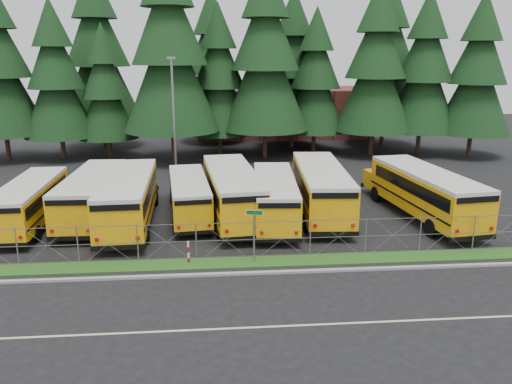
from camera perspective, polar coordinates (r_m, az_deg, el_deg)
The scene contains 30 objects.
ground at distance 27.60m, azimuth 1.66°, elevation -6.58°, with size 120.00×120.00×0.00m, color black.
curb at distance 24.76m, azimuth 2.47°, elevation -9.15°, with size 50.00×0.25×0.12m, color gray.
grass_verge at distance 26.04m, azimuth 2.08°, elevation -7.92°, with size 50.00×1.40×0.06m, color #204B15.
road_lane_line at distance 20.48m, azimuth 4.23°, elevation -14.99°, with size 50.00×0.12×0.01m, color beige.
chainlink_fence at distance 26.31m, azimuth 1.92°, elevation -5.38°, with size 44.00×0.10×2.00m, color gray, non-canonical shape.
brick_building at distance 66.42m, azimuth 3.02°, elevation 9.15°, with size 22.00×10.00×6.00m, color maroon.
bus_0 at distance 34.03m, azimuth -24.24°, elevation -1.19°, with size 2.52×10.67×2.80m, color orange, non-canonical shape.
bus_1 at distance 33.94m, azimuth -18.09°, elevation -0.44°, with size 2.69×11.40×2.99m, color orange, non-canonical shape.
bus_2 at distance 32.14m, azimuth -14.26°, elevation -0.84°, with size 2.86×12.13×3.18m, color orange, non-canonical shape.
bus_3 at distance 32.97m, azimuth -7.67°, elevation -0.56°, with size 2.39×10.10×2.65m, color orange, non-canonical shape.
bus_4 at distance 32.49m, azimuth -2.79°, elevation -0.14°, with size 2.92×12.37×3.24m, color orange, non-canonical shape.
bus_5 at distance 31.91m, azimuth 2.12°, elevation -0.75°, with size 2.60×11.03×2.89m, color orange, non-canonical shape.
bus_6 at distance 33.52m, azimuth 7.33°, elevation 0.26°, with size 2.93×12.43×3.26m, color orange, non-canonical shape.
bus_east at distance 34.18m, azimuth 18.41°, elevation -0.17°, with size 2.89×12.24×3.21m, color orange, non-canonical shape.
street_sign at distance 25.28m, azimuth -0.18°, elevation -3.77°, with size 0.83×0.54×2.81m.
striped_bollard at distance 25.88m, azimuth -7.74°, elevation -6.85°, with size 0.11×0.11×1.20m, color #B20C0C.
light_standard at distance 43.38m, azimuth -9.39°, elevation 8.87°, with size 0.70×0.35×10.14m.
conifer_1 at distance 53.84m, azimuth -21.88°, elevation 11.74°, with size 7.08×7.08×15.65m, color black, non-canonical shape.
conifer_2 at distance 53.37m, azimuth -16.82°, elevation 10.93°, with size 6.05×6.05×13.38m, color black, non-canonical shape.
conifer_3 at distance 49.87m, azimuth -9.85°, elevation 15.28°, with size 9.35×9.35×20.68m, color black, non-canonical shape.
conifer_4 at distance 52.39m, azimuth -4.25°, elevation 12.58°, with size 6.97×6.97×15.42m, color black, non-canonical shape.
conifer_5 at distance 51.03m, azimuth 1.06°, elevation 14.80°, with size 8.79×8.79×19.45m, color black, non-canonical shape.
conifer_6 at distance 54.28m, azimuth 6.81°, elevation 12.47°, with size 6.84×6.84×15.14m, color black, non-canonical shape.
conifer_7 at distance 53.46m, azimuth 13.50°, elevation 13.46°, with size 7.98×7.98×17.64m, color black, non-canonical shape.
conifer_8 at distance 55.58m, azimuth 18.67°, elevation 12.70°, with size 7.58×7.58×16.77m, color black, non-canonical shape.
conifer_9 at distance 56.09m, azimuth 23.96°, elevation 12.04°, with size 7.43×7.43×16.44m, color black, non-canonical shape.
conifer_10 at distance 59.41m, azimuth -17.63°, elevation 14.44°, with size 9.01×9.01×19.93m, color black, non-canonical shape.
conifer_11 at distance 60.35m, azimuth -5.01°, elevation 14.04°, with size 8.01×8.01×17.72m, color black, non-canonical shape.
conifer_12 at distance 56.96m, azimuth 4.25°, elevation 13.78°, with size 7.84×7.84×17.34m, color black, non-canonical shape.
conifer_13 at distance 59.99m, azimuth 14.71°, elevation 14.02°, with size 8.41×8.41×18.59m, color black, non-canonical shape.
Camera 1 is at (-2.91, -25.40, 10.41)m, focal length 35.00 mm.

